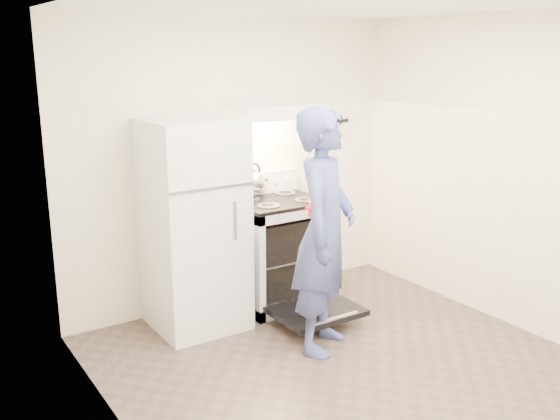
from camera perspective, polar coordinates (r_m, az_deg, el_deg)
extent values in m
plane|color=brown|center=(4.52, 7.75, -15.00)|extent=(3.60, 3.60, 0.00)
cube|color=#F2E9CD|center=(5.51, -4.13, 4.33)|extent=(3.20, 0.02, 2.50)
cube|color=white|center=(5.03, -7.88, -1.41)|extent=(0.70, 0.70, 1.70)
cube|color=white|center=(5.55, -0.26, -3.99)|extent=(0.76, 0.65, 0.92)
cube|color=black|center=(5.41, -0.27, 0.79)|extent=(0.76, 0.65, 0.03)
cube|color=white|center=(5.62, -1.85, 2.50)|extent=(0.76, 0.07, 0.20)
cube|color=black|center=(5.21, 3.34, -9.21)|extent=(0.70, 0.54, 0.04)
cube|color=slate|center=(5.55, -0.26, -4.18)|extent=(0.60, 0.52, 0.01)
cube|color=white|center=(5.35, -0.72, 9.04)|extent=(0.76, 0.50, 0.12)
cube|color=black|center=(6.03, 4.72, 8.08)|extent=(0.40, 0.02, 0.03)
cylinder|color=#937752|center=(5.65, -0.01, -3.71)|extent=(0.31, 0.31, 0.02)
cylinder|color=silver|center=(5.36, 4.12, 1.82)|extent=(0.11, 0.11, 0.13)
imported|color=#334876|center=(4.59, 4.08, -2.01)|extent=(0.80, 0.76, 1.83)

